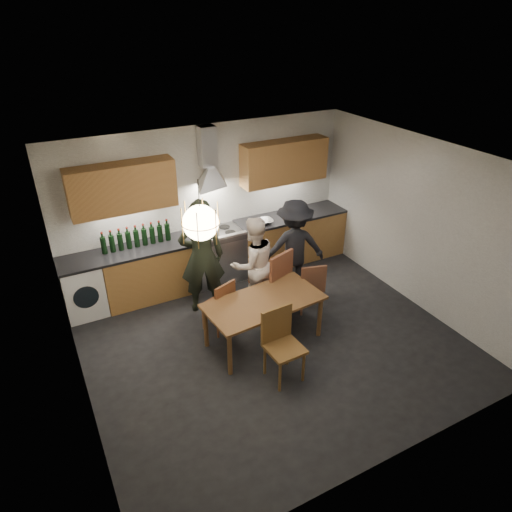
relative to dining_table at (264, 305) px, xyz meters
name	(u,v)px	position (x,y,z in m)	size (l,w,h in m)	color
ground	(272,341)	(0.10, -0.08, -0.60)	(5.00, 5.00, 0.00)	black
room_shell	(274,233)	(0.10, -0.08, 1.11)	(5.02, 4.52, 2.61)	silver
counter_run	(218,255)	(0.12, 1.87, -0.15)	(5.00, 0.62, 0.90)	tan
range_stove	(217,256)	(0.10, 1.87, -0.16)	(0.90, 0.60, 0.92)	silver
wall_fixtures	(210,173)	(0.10, 1.99, 1.27)	(4.30, 0.54, 1.10)	#B88147
pendant_lamp	(201,223)	(-0.90, -0.18, 1.50)	(0.43, 0.43, 0.70)	black
dining_table	(264,305)	(0.00, 0.00, 0.00)	(1.67, 0.94, 0.68)	brown
chair_back_left	(221,303)	(-0.43, 0.48, -0.12)	(0.48, 0.48, 0.84)	brown
chair_back_mid	(275,278)	(0.49, 0.55, 0.00)	(0.61, 0.61, 1.06)	brown
chair_back_right	(311,284)	(0.97, 0.29, -0.11)	(0.47, 0.47, 0.85)	brown
chair_front	(281,339)	(-0.13, -0.68, -0.05)	(0.45, 0.45, 0.96)	brown
person_left	(202,257)	(-0.43, 1.14, 0.32)	(0.67, 0.44, 1.84)	black
person_mid	(253,264)	(0.27, 0.83, 0.16)	(0.74, 0.58, 1.52)	white
person_right	(294,247)	(1.07, 0.97, 0.19)	(1.03, 0.59, 1.59)	black
mixing_bowl	(265,221)	(0.99, 1.78, 0.33)	(0.28, 0.28, 0.07)	silver
stock_pot	(297,211)	(1.68, 1.84, 0.36)	(0.17, 0.17, 0.12)	silver
wine_bottles	(136,236)	(-1.19, 1.95, 0.47)	(1.08, 0.08, 0.35)	black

